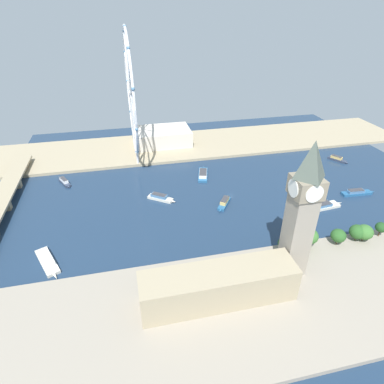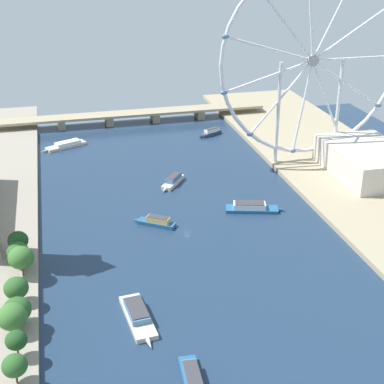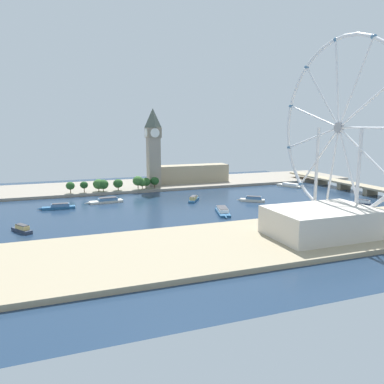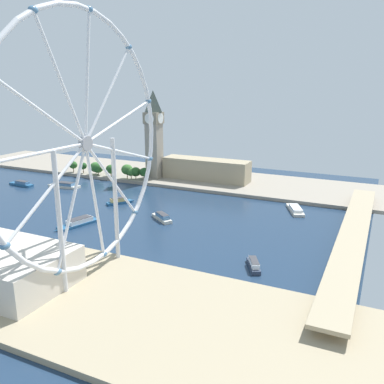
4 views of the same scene
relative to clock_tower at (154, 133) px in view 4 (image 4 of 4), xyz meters
name	(u,v)px [view 4 (image 4 of 4)]	position (x,y,z in m)	size (l,w,h in m)	color
ground_plane	(98,207)	(102.77, 4.93, -49.32)	(417.41, 417.41, 0.00)	#1E334C
riverbank_left	(169,175)	(-20.94, 4.93, -47.82)	(90.00, 520.00, 3.00)	gray
clock_tower	(154,133)	(0.00, 0.00, 0.00)	(17.04, 17.04, 89.26)	gray
parliament_block	(206,169)	(-13.14, 52.95, -35.58)	(22.00, 89.89, 21.48)	tan
tree_row_embankment	(112,169)	(16.23, -42.87, -38.27)	(14.40, 100.80, 14.89)	#513823
ferris_wheel	(86,145)	(206.68, 83.41, 22.20)	(129.15, 3.20, 133.14)	silver
riverside_hall	(2,266)	(235.28, 49.44, -37.32)	(45.20, 67.83, 18.01)	beige
river_bridge	(353,236)	(102.77, 204.11, -42.29)	(229.41, 16.94, 9.20)	tan
tour_boat_0	(78,222)	(145.46, 20.75, -47.12)	(35.76, 16.93, 5.36)	#235684
tour_boat_1	(119,201)	(88.04, 16.44, -47.07)	(23.14, 17.56, 5.59)	#235684
tour_boat_2	(21,184)	(78.06, -108.48, -47.31)	(8.28, 32.98, 5.08)	#235684
tour_boat_3	(295,209)	(45.03, 156.29, -47.50)	(34.82, 20.30, 4.37)	beige
tour_boat_4	(162,217)	(109.03, 69.67, -47.07)	(19.48, 24.61, 5.46)	beige
tour_boat_5	(254,264)	(158.84, 156.75, -47.02)	(21.75, 13.55, 5.51)	#2D384C
tour_boat_6	(65,185)	(64.76, -64.64, -47.24)	(12.17, 36.93, 5.21)	beige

